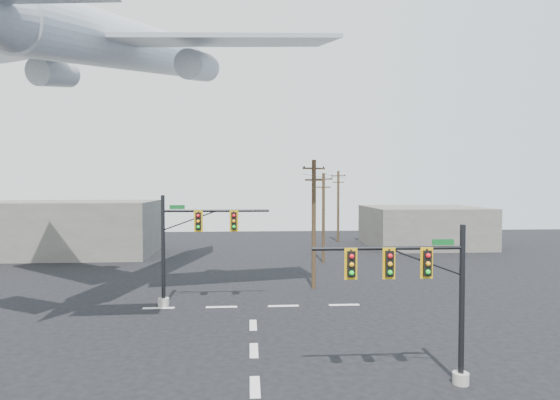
{
  "coord_description": "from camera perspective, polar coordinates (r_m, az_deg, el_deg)",
  "views": [
    {
      "loc": [
        -0.22,
        -18.03,
        7.96
      ],
      "look_at": [
        1.31,
        5.0,
        7.15
      ],
      "focal_mm": 30.0,
      "sensor_mm": 36.0,
      "label": 1
    }
  ],
  "objects": [
    {
      "name": "ground",
      "position": [
        19.71,
        -3.07,
        -21.8
      ],
      "size": [
        120.0,
        120.0,
        0.0
      ],
      "primitive_type": "plane",
      "color": "black",
      "rests_on": "ground"
    },
    {
      "name": "lane_markings",
      "position": [
        24.68,
        -3.24,
        -16.78
      ],
      "size": [
        14.0,
        21.2,
        0.01
      ],
      "color": "beige",
      "rests_on": "ground"
    },
    {
      "name": "signal_mast_near",
      "position": [
        19.49,
        17.28,
        -11.01
      ],
      "size": [
        6.28,
        0.7,
        6.35
      ],
      "color": "gray",
      "rests_on": "ground"
    },
    {
      "name": "signal_mast_far",
      "position": [
        31.06,
        -11.34,
        -5.56
      ],
      "size": [
        7.24,
        0.79,
        7.22
      ],
      "color": "gray",
      "rests_on": "ground"
    },
    {
      "name": "utility_pole_a",
      "position": [
        35.49,
        4.14,
        -2.62
      ],
      "size": [
        1.83,
        0.93,
        9.76
      ],
      "rotation": [
        0.0,
        0.0,
        0.43
      ],
      "color": "#402D1B",
      "rests_on": "ground"
    },
    {
      "name": "utility_pole_b",
      "position": [
        47.14,
        5.32,
        -1.94
      ],
      "size": [
        1.82,
        0.44,
        9.03
      ],
      "rotation": [
        0.0,
        0.0,
        -0.17
      ],
      "color": "#402D1B",
      "rests_on": "ground"
    },
    {
      "name": "utility_pole_c",
      "position": [
        64.19,
        7.11,
        -0.59
      ],
      "size": [
        1.89,
        0.86,
        9.69
      ],
      "rotation": [
        0.0,
        0.0,
        -0.38
      ],
      "color": "#402D1B",
      "rests_on": "ground"
    },
    {
      "name": "power_lines",
      "position": [
        49.75,
        5.85,
        2.83
      ],
      "size": [
        9.03,
        27.94,
        0.07
      ],
      "color": "black"
    },
    {
      "name": "airliner",
      "position": [
        35.12,
        -18.41,
        17.44
      ],
      "size": [
        28.68,
        30.74,
        8.54
      ],
      "rotation": [
        0.0,
        -0.18,
        1.32
      ],
      "color": "#B0B6BD"
    },
    {
      "name": "building_left",
      "position": [
        56.82,
        -24.2,
        -3.18
      ],
      "size": [
        18.0,
        10.0,
        6.0
      ],
      "primitive_type": "cube",
      "color": "#69645D",
      "rests_on": "ground"
    },
    {
      "name": "building_right",
      "position": [
        62.38,
        17.1,
        -3.11
      ],
      "size": [
        14.0,
        12.0,
        5.0
      ],
      "primitive_type": "cube",
      "color": "#69645D",
      "rests_on": "ground"
    }
  ]
}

